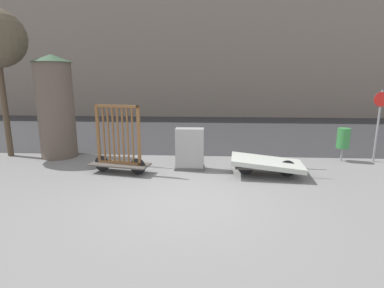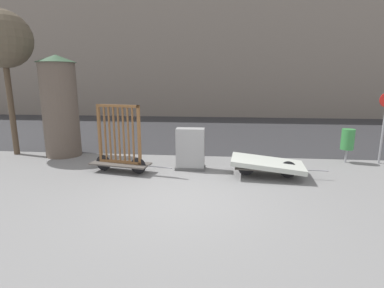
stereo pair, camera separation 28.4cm
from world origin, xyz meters
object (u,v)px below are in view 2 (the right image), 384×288
at_px(trash_bin, 348,140).
at_px(street_tree, 3,40).
at_px(bike_cart_with_mattress, 267,164).
at_px(advertising_column, 60,106).
at_px(utility_cabinet, 190,151).
at_px(bike_cart_with_bedframe, 120,150).

relative_size(trash_bin, street_tree, 0.22).
xyz_separation_m(bike_cart_with_mattress, advertising_column, (-6.53, 1.65, 1.34)).
bearing_deg(utility_cabinet, street_tree, 169.12).
bearing_deg(street_tree, bike_cart_with_mattress, -11.27).
bearing_deg(utility_cabinet, bike_cart_with_bedframe, -166.31).
distance_m(bike_cart_with_bedframe, bike_cart_with_mattress, 4.00).
relative_size(advertising_column, street_tree, 0.70).
height_order(utility_cabinet, trash_bin, utility_cabinet).
relative_size(utility_cabinet, advertising_column, 0.36).
bearing_deg(advertising_column, street_tree, -180.00).
bearing_deg(utility_cabinet, advertising_column, 165.06).
height_order(trash_bin, street_tree, street_tree).
distance_m(bike_cart_with_mattress, utility_cabinet, 2.15).
distance_m(utility_cabinet, street_tree, 7.05).
bearing_deg(trash_bin, bike_cart_with_mattress, -148.06).
relative_size(bike_cart_with_bedframe, street_tree, 0.51).
relative_size(utility_cabinet, street_tree, 0.25).
xyz_separation_m(bike_cart_with_bedframe, bike_cart_with_mattress, (3.99, 0.00, -0.28)).
bearing_deg(trash_bin, street_tree, 180.00).
height_order(utility_cabinet, advertising_column, advertising_column).
bearing_deg(bike_cart_with_mattress, street_tree, 174.04).
xyz_separation_m(utility_cabinet, street_tree, (-6.16, 1.18, 3.21)).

